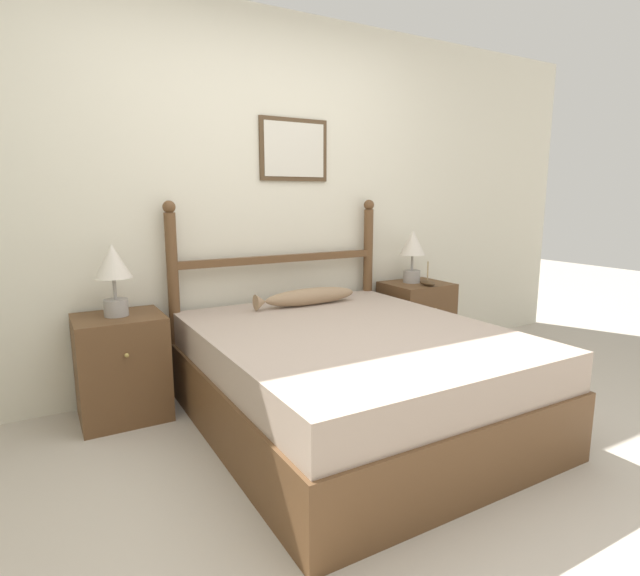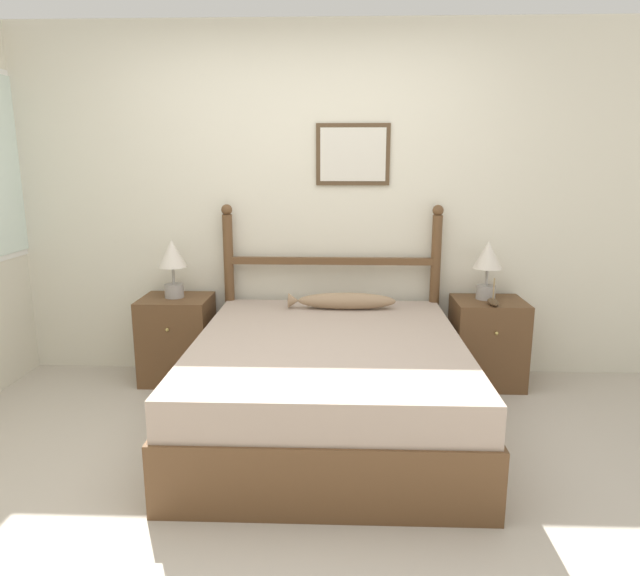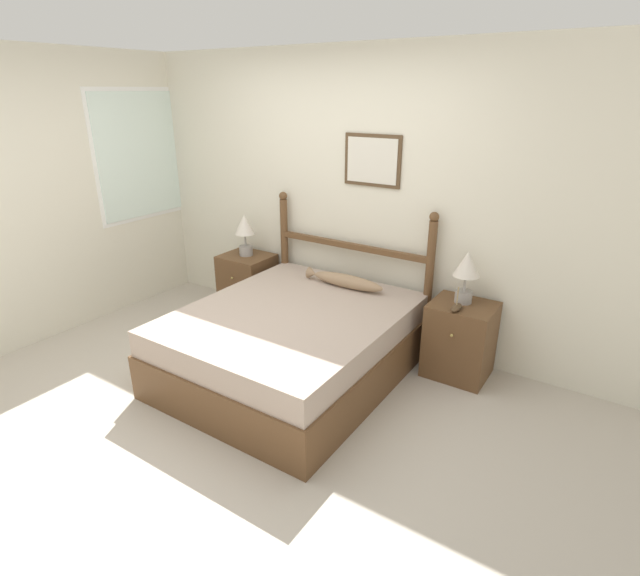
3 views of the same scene
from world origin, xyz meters
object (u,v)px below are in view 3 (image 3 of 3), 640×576
object	(u,v)px
nightstand_left	(248,284)
fish_pillow	(345,281)
bed	(292,343)
model_boat	(456,307)
table_lamp_left	(245,229)
table_lamp_right	(466,270)
nightstand_right	(460,340)

from	to	relation	value
nightstand_left	fish_pillow	xyz separation A→B (m)	(1.21, -0.08, 0.32)
fish_pillow	bed	bearing A→B (deg)	-97.18
nightstand_left	model_boat	size ratio (longest dim) A/B	3.29
table_lamp_left	table_lamp_right	size ratio (longest dim) A/B	1.00
table_lamp_right	model_boat	size ratio (longest dim) A/B	2.22
nightstand_right	fish_pillow	distance (m)	1.09
table_lamp_right	nightstand_left	bearing A→B (deg)	-178.96
table_lamp_left	fish_pillow	size ratio (longest dim) A/B	0.56
nightstand_right	table_lamp_left	xyz separation A→B (m)	(-2.26, 0.01, 0.58)
nightstand_right	fish_pillow	size ratio (longest dim) A/B	0.83
nightstand_right	model_boat	world-z (taller)	model_boat
table_lamp_right	model_boat	world-z (taller)	table_lamp_right
model_boat	nightstand_right	bearing A→B (deg)	83.73
table_lamp_left	table_lamp_right	world-z (taller)	same
model_boat	bed	bearing A→B (deg)	-151.04
model_boat	fish_pillow	xyz separation A→B (m)	(-1.02, 0.06, -0.02)
model_boat	table_lamp_right	bearing A→B (deg)	92.37
nightstand_right	model_boat	size ratio (longest dim) A/B	3.29
nightstand_left	model_boat	world-z (taller)	model_boat
bed	nightstand_right	bearing A→B (deg)	33.75
table_lamp_right	fish_pillow	distance (m)	1.06
nightstand_left	fish_pillow	size ratio (longest dim) A/B	0.83
nightstand_left	nightstand_right	xyz separation A→B (m)	(2.25, 0.00, 0.00)
nightstand_left	model_boat	bearing A→B (deg)	-3.52
fish_pillow	model_boat	bearing A→B (deg)	-3.39
nightstand_right	table_lamp_left	size ratio (longest dim) A/B	1.49
model_boat	fish_pillow	bearing A→B (deg)	176.61
table_lamp_right	fish_pillow	world-z (taller)	table_lamp_right
table_lamp_right	fish_pillow	bearing A→B (deg)	-173.44
bed	nightstand_left	distance (m)	1.35
bed	nightstand_left	xyz separation A→B (m)	(-1.13, 0.75, 0.03)
nightstand_left	model_boat	distance (m)	2.26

